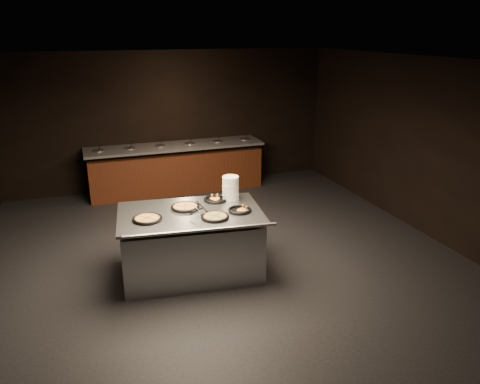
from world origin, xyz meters
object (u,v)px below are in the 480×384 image
Objects in this scene: pan_veggie_whole at (147,219)px; pan_cheese_whole at (185,207)px; serving_counter at (191,244)px; plate_stack at (231,188)px.

pan_veggie_whole is 0.62m from pan_cheese_whole.
plate_stack is at bearing 30.05° from serving_counter.
pan_veggie_whole is 0.97× the size of pan_cheese_whole.
serving_counter is 5.34× the size of pan_veggie_whole.
plate_stack reaches higher than pan_cheese_whole.
serving_counter is 0.54m from pan_cheese_whole.
pan_cheese_whole is at bearing -170.25° from plate_stack.
serving_counter is 0.99m from plate_stack.
plate_stack reaches higher than serving_counter.
pan_cheese_whole is (-0.71, -0.12, -0.15)m from plate_stack.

